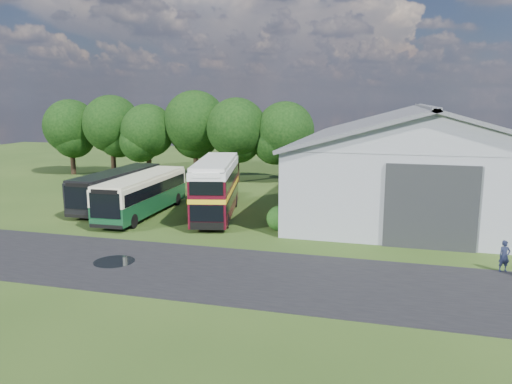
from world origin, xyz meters
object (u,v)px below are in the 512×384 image
(bus_maroon_double, at_px, (216,188))
(visitor_a, at_px, (504,256))
(bus_green_single, at_px, (143,194))
(bus_dark_single, at_px, (118,188))
(storage_shed, at_px, (422,156))

(bus_maroon_double, xyz_separation_m, visitor_a, (18.22, -7.57, -1.33))
(bus_green_single, bearing_deg, bus_dark_single, 147.42)
(bus_green_single, height_order, visitor_a, bus_green_single)
(bus_green_single, xyz_separation_m, bus_dark_single, (-3.31, 1.98, -0.04))
(storage_shed, height_order, bus_maroon_double, storage_shed)
(bus_maroon_double, distance_m, visitor_a, 19.77)
(storage_shed, xyz_separation_m, bus_dark_single, (-23.61, -6.46, -2.60))
(bus_dark_single, bearing_deg, bus_maroon_double, -6.81)
(bus_green_single, height_order, bus_dark_single, bus_green_single)
(bus_green_single, distance_m, bus_dark_single, 3.86)
(bus_green_single, bearing_deg, bus_maroon_double, 7.42)
(storage_shed, relative_size, bus_maroon_double, 2.41)
(bus_maroon_double, bearing_deg, storage_shed, 14.31)
(storage_shed, distance_m, bus_dark_single, 24.61)
(bus_green_single, bearing_deg, visitor_a, -17.42)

